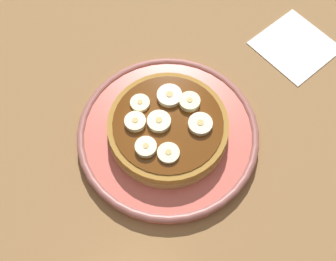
# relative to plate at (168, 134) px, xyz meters

# --- Properties ---
(ground_plane) EXTENTS (1.40, 1.40, 0.03)m
(ground_plane) POSITION_rel_plate_xyz_m (0.00, 0.00, -0.03)
(ground_plane) COLOR olive
(plate) EXTENTS (0.26, 0.26, 0.02)m
(plate) POSITION_rel_plate_xyz_m (0.00, 0.00, 0.00)
(plate) COLOR #CC594C
(plate) RESTS_ON ground_plane
(pancake_stack) EXTENTS (0.17, 0.17, 0.03)m
(pancake_stack) POSITION_rel_plate_xyz_m (0.00, -0.00, 0.02)
(pancake_stack) COLOR tan
(pancake_stack) RESTS_ON plate
(banana_slice_0) EXTENTS (0.03, 0.03, 0.01)m
(banana_slice_0) POSITION_rel_plate_xyz_m (-0.01, 0.01, 0.04)
(banana_slice_0) COLOR #EEEABD
(banana_slice_0) RESTS_ON pancake_stack
(banana_slice_1) EXTENTS (0.03, 0.03, 0.01)m
(banana_slice_1) POSITION_rel_plate_xyz_m (-0.03, 0.03, 0.04)
(banana_slice_1) COLOR #FBEFBF
(banana_slice_1) RESTS_ON pancake_stack
(banana_slice_2) EXTENTS (0.03, 0.03, 0.01)m
(banana_slice_2) POSITION_rel_plate_xyz_m (0.03, 0.03, 0.04)
(banana_slice_2) COLOR #F1E5C4
(banana_slice_2) RESTS_ON pancake_stack
(banana_slice_3) EXTENTS (0.03, 0.03, 0.01)m
(banana_slice_3) POSITION_rel_plate_xyz_m (-0.03, -0.03, 0.04)
(banana_slice_3) COLOR #EDECBC
(banana_slice_3) RESTS_ON pancake_stack
(banana_slice_4) EXTENTS (0.03, 0.03, 0.01)m
(banana_slice_4) POSITION_rel_plate_xyz_m (-0.05, -0.01, 0.04)
(banana_slice_4) COLOR #F5EFC4
(banana_slice_4) RESTS_ON pancake_stack
(banana_slice_5) EXTENTS (0.03, 0.03, 0.01)m
(banana_slice_5) POSITION_rel_plate_xyz_m (0.03, -0.03, 0.04)
(banana_slice_5) COLOR #F7E6BC
(banana_slice_5) RESTS_ON pancake_stack
(banana_slice_6) EXTENTS (0.03, 0.03, 0.01)m
(banana_slice_6) POSITION_rel_plate_xyz_m (0.04, -0.00, 0.04)
(banana_slice_6) COLOR #F9F4B3
(banana_slice_6) RESTS_ON pancake_stack
(banana_slice_7) EXTENTS (0.03, 0.03, 0.01)m
(banana_slice_7) POSITION_rel_plate_xyz_m (-0.01, 0.05, 0.04)
(banana_slice_7) COLOR #F6F0B7
(banana_slice_7) RESTS_ON pancake_stack
(napkin) EXTENTS (0.12, 0.12, 0.00)m
(napkin) POSITION_rel_plate_xyz_m (0.26, -0.03, -0.01)
(napkin) COLOR white
(napkin) RESTS_ON ground_plane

